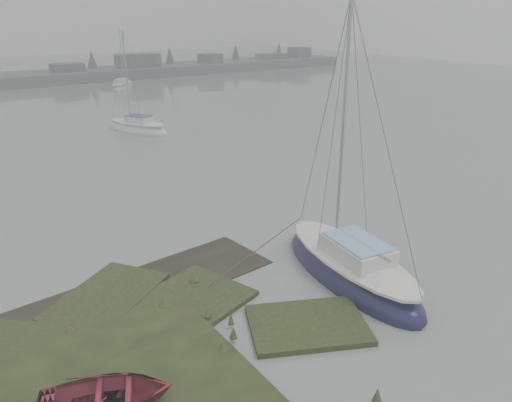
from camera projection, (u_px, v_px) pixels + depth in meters
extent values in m
plane|color=slate|center=(48.00, 136.00, 38.40)|extent=(160.00, 160.00, 0.00)
cube|color=#4C4F51|center=(173.00, 70.00, 76.59)|extent=(60.00, 8.00, 1.60)
cube|color=#424247|center=(68.00, 72.00, 67.09)|extent=(4.00, 3.00, 2.20)
cube|color=#424247|center=(138.00, 64.00, 72.23)|extent=(6.00, 3.00, 3.00)
cube|color=#424247|center=(210.00, 62.00, 78.65)|extent=(3.00, 3.00, 2.50)
cube|color=#424247|center=(272.00, 60.00, 85.08)|extent=(5.00, 3.00, 2.00)
cube|color=#424247|center=(299.00, 55.00, 88.11)|extent=(3.00, 3.00, 2.80)
cone|color=#384238|center=(92.00, 63.00, 70.46)|extent=(2.00, 2.00, 3.50)
cone|color=#384238|center=(170.00, 59.00, 76.79)|extent=(2.00, 2.00, 3.50)
cone|color=#384238|center=(236.00, 55.00, 83.13)|extent=(2.00, 2.00, 3.50)
cone|color=#384238|center=(279.00, 53.00, 87.89)|extent=(2.00, 2.00, 3.50)
ellipsoid|color=#111134|center=(350.00, 274.00, 17.97)|extent=(3.41, 7.57, 1.77)
ellipsoid|color=silver|center=(351.00, 256.00, 17.72)|extent=(2.80, 6.58, 0.50)
cube|color=silver|center=(357.00, 249.00, 17.30)|extent=(1.90, 2.70, 0.52)
cube|color=#80AFD6|center=(358.00, 241.00, 17.19)|extent=(1.77, 2.48, 0.08)
cylinder|color=#939399|center=(343.00, 125.00, 16.89)|extent=(0.11, 0.11, 8.35)
cylinder|color=#939399|center=(362.00, 244.00, 17.02)|extent=(0.51, 2.91, 0.09)
ellipsoid|color=white|center=(138.00, 130.00, 39.97)|extent=(4.16, 6.17, 1.43)
ellipsoid|color=silver|center=(137.00, 123.00, 39.76)|extent=(3.50, 5.32, 0.40)
cube|color=silver|center=(139.00, 119.00, 39.51)|extent=(1.97, 2.36, 0.42)
cube|color=#171F48|center=(139.00, 116.00, 39.43)|extent=(1.83, 2.17, 0.07)
cylinder|color=#939399|center=(126.00, 75.00, 38.83)|extent=(0.09, 0.09, 6.73)
cylinder|color=#939399|center=(141.00, 116.00, 39.35)|extent=(1.02, 2.18, 0.08)
ellipsoid|color=#B1B4BB|center=(122.00, 88.00, 62.12)|extent=(4.91, 5.38, 1.34)
ellipsoid|color=silver|center=(122.00, 83.00, 61.93)|extent=(4.18, 4.61, 0.38)
cube|color=silver|center=(121.00, 81.00, 61.59)|extent=(2.11, 2.20, 0.39)
cube|color=silver|center=(121.00, 79.00, 61.51)|extent=(1.95, 2.03, 0.06)
cylinder|color=#939399|center=(121.00, 54.00, 61.37)|extent=(0.09, 0.09, 6.28)
cylinder|color=#939399|center=(120.00, 79.00, 61.36)|extent=(1.46, 1.74, 0.07)
imported|color=maroon|center=(106.00, 397.00, 11.68)|extent=(3.69, 3.21, 0.64)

